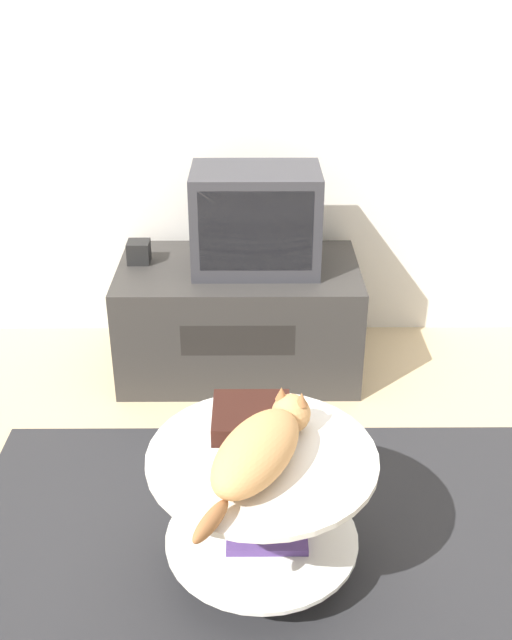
{
  "coord_description": "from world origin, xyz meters",
  "views": [
    {
      "loc": [
        -0.09,
        -1.69,
        1.74
      ],
      "look_at": [
        -0.08,
        0.55,
        0.57
      ],
      "focal_mm": 42.0,
      "sensor_mm": 36.0,
      "label": 1
    }
  ],
  "objects": [
    {
      "name": "rug",
      "position": [
        0.0,
        0.0,
        0.01
      ],
      "size": [
        2.06,
        1.39,
        0.02
      ],
      "color": "#28282B",
      "rests_on": "ground_plane"
    },
    {
      "name": "wall_back",
      "position": [
        0.0,
        1.59,
        1.3
      ],
      "size": [
        8.0,
        0.05,
        2.6
      ],
      "color": "silver",
      "rests_on": "ground_plane"
    },
    {
      "name": "dvd_box",
      "position": [
        -0.09,
        0.11,
        0.48
      ],
      "size": [
        0.23,
        0.22,
        0.06
      ],
      "color": "black",
      "rests_on": "coffee_table"
    },
    {
      "name": "tv",
      "position": [
        -0.08,
        1.2,
        0.69
      ],
      "size": [
        0.52,
        0.34,
        0.42
      ],
      "color": "#333338",
      "rests_on": "tv_stand"
    },
    {
      "name": "coffee_table",
      "position": [
        -0.06,
        -0.03,
        0.29
      ],
      "size": [
        0.65,
        0.65,
        0.43
      ],
      "color": "#B2B2B7",
      "rests_on": "rug"
    },
    {
      "name": "ground_plane",
      "position": [
        0.0,
        0.0,
        0.0
      ],
      "size": [
        12.0,
        12.0,
        0.0
      ],
      "primitive_type": "plane",
      "color": "tan"
    },
    {
      "name": "cat",
      "position": [
        -0.07,
        -0.09,
        0.52
      ],
      "size": [
        0.33,
        0.55,
        0.14
      ],
      "rotation": [
        0.0,
        0.0,
        1.1
      ],
      "color": "tan",
      "rests_on": "coffee_table"
    },
    {
      "name": "tv_stand",
      "position": [
        -0.15,
        1.21,
        0.24
      ],
      "size": [
        1.02,
        0.59,
        0.48
      ],
      "color": "#33302D",
      "rests_on": "ground_plane"
    },
    {
      "name": "speaker",
      "position": [
        -0.57,
        1.25,
        0.53
      ],
      "size": [
        0.09,
        0.09,
        0.09
      ],
      "color": "black",
      "rests_on": "tv_stand"
    }
  ]
}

